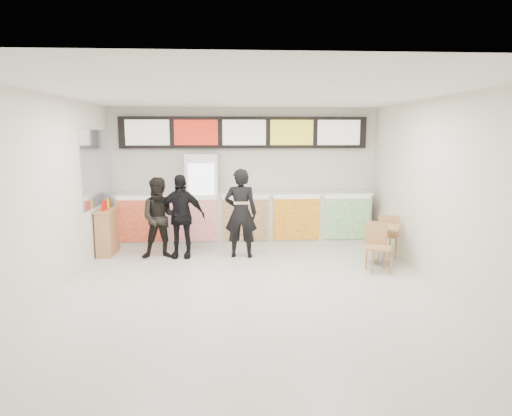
{
  "coord_description": "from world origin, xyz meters",
  "views": [
    {
      "loc": [
        -0.35,
        -6.86,
        2.41
      ],
      "look_at": [
        0.13,
        1.2,
        1.1
      ],
      "focal_mm": 32.0,
      "sensor_mm": 36.0,
      "label": 1
    }
  ],
  "objects": [
    {
      "name": "drinks_fridge",
      "position": [
        -0.93,
        3.11,
        1.0
      ],
      "size": [
        0.7,
        0.67,
        2.0
      ],
      "color": "white",
      "rests_on": "floor"
    },
    {
      "name": "customer_mid",
      "position": [
        -1.31,
        2.01,
        0.82
      ],
      "size": [
        1.0,
        0.48,
        1.65
      ],
      "primitive_type": "imported",
      "rotation": [
        0.0,
        0.0,
        -0.08
      ],
      "color": "black",
      "rests_on": "floor"
    },
    {
      "name": "pizza_slice",
      "position": [
        -0.12,
        1.5,
        1.16
      ],
      "size": [
        0.36,
        0.36,
        0.02
      ],
      "color": "beige",
      "rests_on": "customer_main"
    },
    {
      "name": "customer_main",
      "position": [
        -0.12,
        1.95,
        0.88
      ],
      "size": [
        0.69,
        0.5,
        1.76
      ],
      "primitive_type": "imported",
      "rotation": [
        0.0,
        0.0,
        3.02
      ],
      "color": "black",
      "rests_on": "floor"
    },
    {
      "name": "menu_board",
      "position": [
        0.0,
        3.41,
        2.45
      ],
      "size": [
        5.5,
        0.14,
        0.7
      ],
      "color": "black",
      "rests_on": "wall_back"
    },
    {
      "name": "floor",
      "position": [
        0.0,
        0.0,
        0.0
      ],
      "size": [
        7.0,
        7.0,
        0.0
      ],
      "primitive_type": "plane",
      "color": "beige",
      "rests_on": "ground"
    },
    {
      "name": "wall_left",
      "position": [
        -3.0,
        0.0,
        1.5
      ],
      "size": [
        0.0,
        7.0,
        7.0
      ],
      "primitive_type": "plane",
      "rotation": [
        1.57,
        0.0,
        1.57
      ],
      "color": "silver",
      "rests_on": "floor"
    },
    {
      "name": "cafe_table",
      "position": [
        2.5,
        1.28,
        0.51
      ],
      "size": [
        0.99,
        1.53,
        0.87
      ],
      "rotation": [
        0.0,
        0.0,
        -0.43
      ],
      "color": "#AC7D4E",
      "rests_on": "floor"
    },
    {
      "name": "wall_right",
      "position": [
        3.0,
        0.0,
        1.5
      ],
      "size": [
        0.0,
        7.0,
        7.0
      ],
      "primitive_type": "plane",
      "rotation": [
        1.57,
        0.0,
        -1.57
      ],
      "color": "silver",
      "rests_on": "floor"
    },
    {
      "name": "mirror_panel",
      "position": [
        -2.99,
        2.45,
        1.75
      ],
      "size": [
        0.01,
        2.0,
        1.5
      ],
      "primitive_type": "cube",
      "color": "#B2B7BF",
      "rests_on": "wall_left"
    },
    {
      "name": "condiment_ledge",
      "position": [
        -2.82,
        2.36,
        0.47
      ],
      "size": [
        0.33,
        0.82,
        1.1
      ],
      "color": "#AC7D4E",
      "rests_on": "floor"
    },
    {
      "name": "ceiling",
      "position": [
        0.0,
        0.0,
        3.0
      ],
      "size": [
        7.0,
        7.0,
        0.0
      ],
      "primitive_type": "plane",
      "rotation": [
        3.14,
        0.0,
        0.0
      ],
      "color": "white",
      "rests_on": "wall_back"
    },
    {
      "name": "wall_back",
      "position": [
        0.0,
        3.5,
        1.5
      ],
      "size": [
        6.0,
        0.0,
        6.0
      ],
      "primitive_type": "plane",
      "rotation": [
        1.57,
        0.0,
        0.0
      ],
      "color": "silver",
      "rests_on": "floor"
    },
    {
      "name": "service_counter",
      "position": [
        0.0,
        3.09,
        0.57
      ],
      "size": [
        5.56,
        0.77,
        1.14
      ],
      "color": "silver",
      "rests_on": "floor"
    },
    {
      "name": "customer_left",
      "position": [
        -1.69,
        1.96,
        0.8
      ],
      "size": [
        0.83,
        0.68,
        1.59
      ],
      "primitive_type": "imported",
      "rotation": [
        0.0,
        0.0,
        0.1
      ],
      "color": "black",
      "rests_on": "floor"
    }
  ]
}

